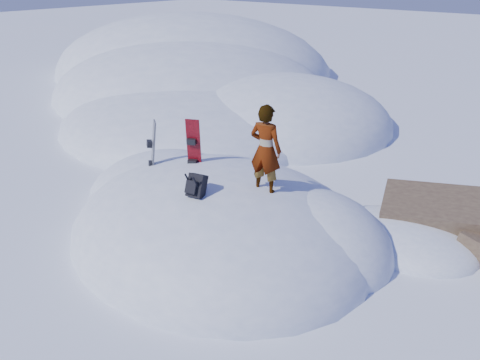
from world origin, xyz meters
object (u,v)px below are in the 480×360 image
Objects in this scene: snowboard_red at (194,154)px; snowboard_dark at (152,156)px; backpack at (196,186)px; person at (266,150)px.

snowboard_red is 0.98× the size of snowboard_dark.
snowboard_dark is at bearing 147.27° from backpack.
snowboard_red is at bearing 56.13° from snowboard_dark.
person reaches higher than backpack.
person reaches higher than snowboard_dark.
person is at bearing 41.30° from snowboard_dark.
snowboard_red is at bearing -10.00° from person.
person reaches higher than snowboard_red.
snowboard_red is 3.12× the size of backpack.
snowboard_dark is (-0.98, -0.38, -0.18)m from snowboard_red.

